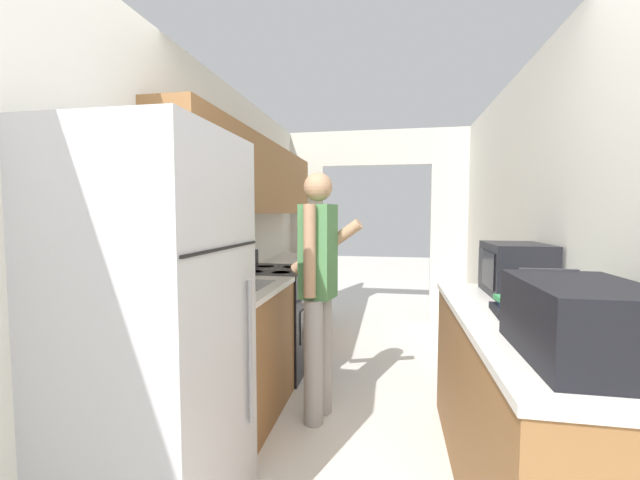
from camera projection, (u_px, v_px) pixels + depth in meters
The scene contains 11 objects.
wall_left at pixel (216, 212), 2.99m from camera, with size 0.38×6.66×2.50m.
wall_right at pixel (564, 243), 2.25m from camera, with size 0.06×6.66×2.50m.
wall_far_with_doorway at pixel (376, 214), 5.16m from camera, with size 2.71×0.06×2.50m.
counter_left at pixel (273, 319), 3.58m from camera, with size 0.62×2.92×0.92m.
counter_right at pixel (523, 411), 1.91m from camera, with size 0.62×1.85×0.92m.
refrigerator at pixel (155, 334), 1.73m from camera, with size 0.70×0.75×1.77m.
range_oven at pixel (273, 318), 3.57m from camera, with size 0.66×0.76×1.06m.
person at pixel (318, 288), 2.67m from camera, with size 0.55×0.42×1.70m.
suitcase at pixel (581, 321), 1.34m from camera, with size 0.38×0.60×0.27m.
microwave at pixel (515, 269), 2.42m from camera, with size 0.34×0.48×0.32m.
book_stack at pixel (519, 308), 1.93m from camera, with size 0.25×0.32×0.08m.
Camera 1 is at (0.21, -0.92, 1.42)m, focal length 22.00 mm.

